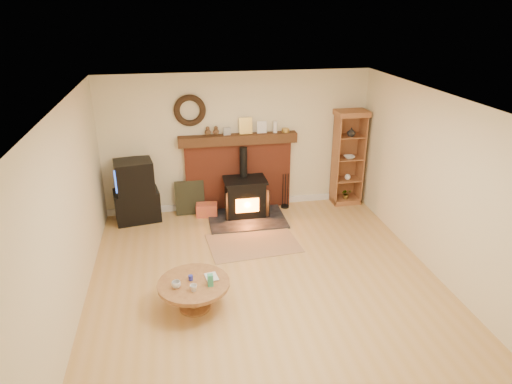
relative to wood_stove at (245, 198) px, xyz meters
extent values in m
plane|color=tan|center=(-0.07, -2.27, -0.35)|extent=(5.50, 5.50, 0.00)
cube|color=beige|center=(-0.07, 0.48, 0.95)|extent=(5.00, 0.02, 2.60)
cube|color=beige|center=(-0.07, -5.02, 0.95)|extent=(5.00, 0.02, 2.60)
cube|color=beige|center=(-2.57, -2.27, 0.95)|extent=(0.02, 5.50, 2.60)
cube|color=beige|center=(2.43, -2.27, 0.95)|extent=(0.02, 5.50, 2.60)
cube|color=white|center=(-0.07, -2.27, 2.25)|extent=(5.00, 5.50, 0.02)
cube|color=white|center=(-0.07, 0.46, -0.29)|extent=(5.00, 0.04, 0.12)
torus|color=black|center=(-0.92, 0.42, 1.60)|extent=(0.57, 0.11, 0.57)
cube|color=brown|center=(-0.07, 0.40, 0.30)|extent=(2.00, 0.15, 1.30)
cube|color=#372211|center=(-0.07, 0.37, 1.04)|extent=(2.20, 0.22, 0.18)
cube|color=#999999|center=(-0.27, 0.38, 1.20)|extent=(0.13, 0.05, 0.14)
cube|color=gold|center=(0.08, 0.40, 1.28)|extent=(0.24, 0.06, 0.30)
cube|color=white|center=(0.38, 0.40, 1.24)|extent=(0.18, 0.05, 0.22)
cylinder|color=white|center=(0.63, 0.38, 1.24)|extent=(0.08, 0.08, 0.22)
cylinder|color=gold|center=(0.83, 0.38, 1.16)|extent=(0.14, 0.14, 0.07)
cube|color=black|center=(0.00, -0.17, -0.34)|extent=(1.40, 1.00, 0.03)
cube|color=black|center=(0.00, 0.03, 0.00)|extent=(0.71, 0.51, 0.66)
cube|color=black|center=(0.00, 0.03, 0.35)|extent=(0.78, 0.56, 0.04)
cylinder|color=black|center=(0.00, 0.18, 0.65)|extent=(0.14, 0.14, 0.56)
cube|color=orange|center=(0.00, -0.24, -0.04)|extent=(0.42, 0.02, 0.26)
cube|color=black|center=(-0.32, -0.18, -0.02)|extent=(0.17, 0.23, 0.53)
cube|color=black|center=(0.32, -0.18, -0.02)|extent=(0.17, 0.23, 0.53)
cube|color=brown|center=(-0.05, -1.08, -0.35)|extent=(1.55, 1.13, 0.01)
cube|color=black|center=(-1.97, 0.20, -0.07)|extent=(0.86, 0.67, 0.57)
cube|color=black|center=(-1.97, 0.20, 0.51)|extent=(0.73, 0.64, 0.57)
cube|color=#1F43B7|center=(-2.02, -0.08, 0.54)|extent=(0.51, 0.10, 0.41)
cube|color=brown|center=(2.07, 0.26, -0.30)|extent=(0.54, 0.39, 0.10)
cube|color=brown|center=(2.07, 0.44, 0.55)|extent=(0.54, 0.02, 1.72)
cube|color=brown|center=(1.81, 0.26, 0.55)|extent=(0.02, 0.39, 1.72)
cube|color=brown|center=(2.33, 0.26, 0.55)|extent=(0.02, 0.39, 1.72)
cube|color=brown|center=(2.07, 0.26, 1.46)|extent=(0.60, 0.43, 0.10)
cube|color=brown|center=(2.07, 0.26, 0.14)|extent=(0.50, 0.35, 0.02)
cube|color=brown|center=(2.07, 0.26, 0.58)|extent=(0.50, 0.35, 0.02)
cube|color=brown|center=(2.07, 0.26, 1.02)|extent=(0.50, 0.35, 0.02)
imported|color=white|center=(2.07, 0.21, 1.11)|extent=(0.16, 0.16, 0.17)
imported|color=white|center=(2.07, 0.21, 0.61)|extent=(0.21, 0.21, 0.05)
sphere|color=white|center=(2.07, 0.21, 0.21)|extent=(0.12, 0.12, 0.12)
imported|color=#38966F|center=(2.07, 0.21, -0.15)|extent=(0.19, 0.16, 0.21)
cube|color=orange|center=(-0.71, 0.13, -0.23)|extent=(0.42, 0.29, 0.24)
cube|color=black|center=(-1.01, 0.28, -0.03)|extent=(0.54, 0.15, 0.65)
cylinder|color=black|center=(0.82, 0.23, -0.33)|extent=(0.16, 0.16, 0.04)
cylinder|color=black|center=(0.77, 0.23, 0.00)|extent=(0.02, 0.02, 0.70)
cylinder|color=black|center=(0.82, 0.23, 0.00)|extent=(0.02, 0.02, 0.70)
cylinder|color=black|center=(0.87, 0.23, 0.00)|extent=(0.02, 0.02, 0.70)
cylinder|color=brown|center=(-1.11, -2.66, -0.34)|extent=(0.41, 0.41, 0.03)
cylinder|color=brown|center=(-1.11, -2.66, -0.17)|extent=(0.15, 0.15, 0.32)
cylinder|color=brown|center=(-1.11, -2.66, 0.02)|extent=(0.93, 0.93, 0.05)
imported|color=white|center=(-1.33, -2.74, 0.09)|extent=(0.11, 0.11, 0.09)
imported|color=white|center=(-1.11, -2.85, 0.09)|extent=(0.09, 0.09, 0.09)
imported|color=#4C331E|center=(-0.95, -2.61, 0.05)|extent=(0.15, 0.21, 0.02)
cylinder|color=#262C9A|center=(-1.14, -2.60, 0.08)|extent=(0.06, 0.06, 0.07)
cube|color=#38966F|center=(-0.90, -2.77, 0.12)|extent=(0.07, 0.07, 0.16)
camera|label=1|loc=(-1.21, -7.68, 3.38)|focal=32.00mm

